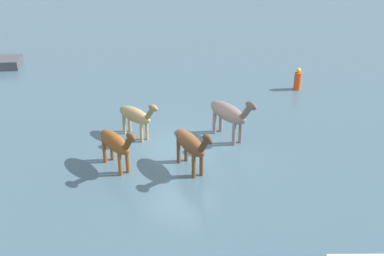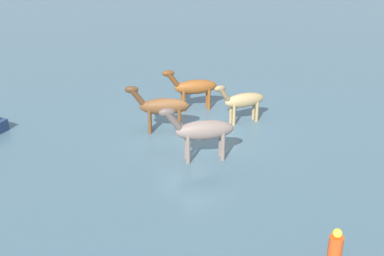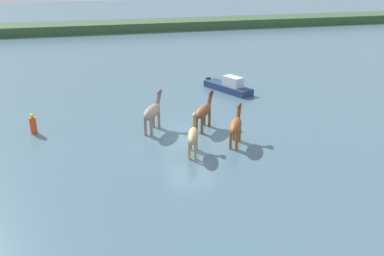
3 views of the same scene
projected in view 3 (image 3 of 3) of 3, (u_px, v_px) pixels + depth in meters
name	position (u px, v px, depth m)	size (l,w,h in m)	color
ground_plane	(190.00, 136.00, 22.24)	(190.74, 190.74, 0.00)	#476675
distant_shoreline	(119.00, 30.00, 58.43)	(171.66, 6.00, 2.40)	#3A5734
horse_dark_mare	(204.00, 111.00, 22.88)	(1.85, 2.21, 1.95)	brown
horse_chestnut_trailing	(152.00, 111.00, 22.54)	(1.71, 2.50, 2.07)	gray
horse_mid_herd	(193.00, 135.00, 19.81)	(1.07, 2.26, 1.77)	tan
horse_pinto_flank	(236.00, 125.00, 20.87)	(1.50, 2.31, 1.89)	brown
boat_motor_center	(229.00, 87.00, 30.07)	(2.77, 4.26, 1.32)	navy
buoy_channel_marker	(33.00, 124.00, 22.44)	(0.36, 0.36, 1.14)	#E54C19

